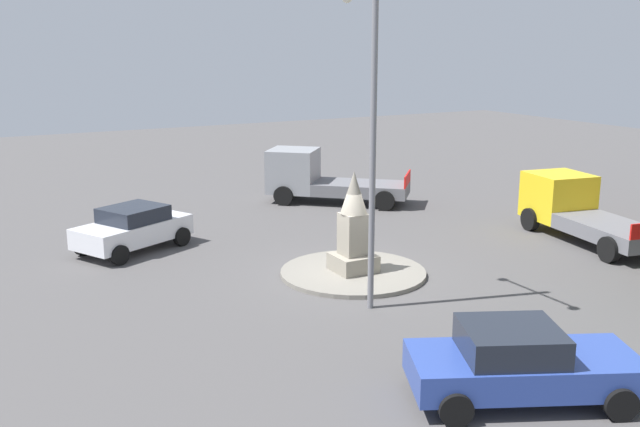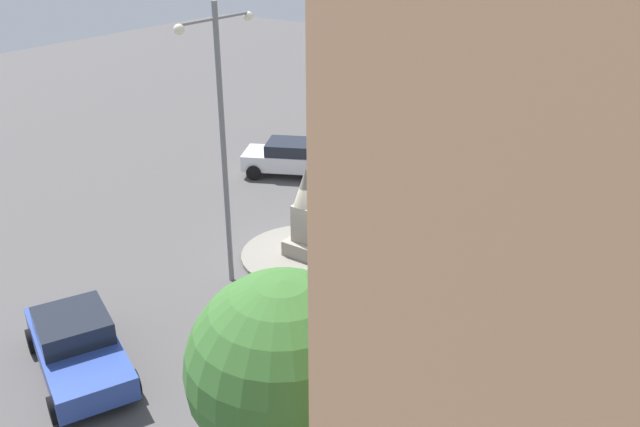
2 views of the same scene
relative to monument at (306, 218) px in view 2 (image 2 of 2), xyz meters
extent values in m
plane|color=#4F4C4C|center=(0.00, 0.00, -1.45)|extent=(80.00, 80.00, 0.00)
cylinder|color=gray|center=(0.00, 0.00, -1.38)|extent=(4.38, 4.38, 0.13)
cube|color=gray|center=(0.00, 0.00, -1.06)|extent=(1.19, 1.19, 0.51)
cube|color=gray|center=(0.00, 0.00, -0.18)|extent=(0.73, 0.73, 1.27)
cone|color=gray|center=(0.00, 0.00, 1.09)|extent=(0.80, 0.80, 1.26)
cylinder|color=slate|center=(-2.59, 1.03, 2.80)|extent=(0.16, 0.16, 8.49)
cylinder|color=slate|center=(-3.26, 1.03, 6.58)|extent=(1.34, 0.08, 0.08)
cylinder|color=slate|center=(-1.92, 1.03, 6.58)|extent=(1.34, 0.08, 0.08)
sphere|color=#F2EACC|center=(-3.93, 1.03, 6.48)|extent=(0.28, 0.28, 0.28)
sphere|color=#F2EACC|center=(-1.26, 1.03, 6.48)|extent=(0.28, 0.28, 0.28)
cube|color=#2D479E|center=(-8.21, 1.10, -0.82)|extent=(3.52, 4.77, 0.62)
cube|color=#1E232D|center=(-8.09, 1.35, -0.22)|extent=(2.31, 2.39, 0.57)
cylinder|color=black|center=(-8.03, -0.69, -1.13)|extent=(0.47, 0.67, 0.64)
cylinder|color=black|center=(-9.69, 0.08, -1.13)|extent=(0.47, 0.67, 0.64)
cylinder|color=black|center=(-6.73, 2.11, -1.13)|extent=(0.47, 0.67, 0.64)
cylinder|color=black|center=(-8.40, 2.88, -1.13)|extent=(0.47, 0.67, 0.64)
cube|color=silver|center=(5.76, 5.14, -0.79)|extent=(3.33, 4.25, 0.68)
cube|color=#1E232D|center=(5.79, 5.08, -0.20)|extent=(2.33, 2.44, 0.49)
cylinder|color=black|center=(4.35, 5.94, -1.13)|extent=(0.48, 0.67, 0.64)
cylinder|color=black|center=(5.97, 6.74, -1.13)|extent=(0.48, 0.67, 0.64)
cylinder|color=black|center=(5.55, 3.53, -1.13)|extent=(0.48, 0.67, 0.64)
cylinder|color=black|center=(7.17, 4.33, -1.13)|extent=(0.48, 0.67, 0.64)
cube|color=gray|center=(10.21, -3.07, -0.09)|extent=(2.85, 2.85, 1.87)
cube|color=slate|center=(8.20, -5.33, -0.77)|extent=(4.19, 4.36, 0.51)
cube|color=red|center=(6.88, -6.82, -0.26)|extent=(1.49, 1.34, 0.50)
cylinder|color=black|center=(9.56, -2.28, -1.03)|extent=(0.77, 0.81, 0.84)
cylinder|color=black|center=(11.07, -3.62, -1.03)|extent=(0.77, 0.81, 0.84)
cylinder|color=black|center=(6.67, -5.53, -1.03)|extent=(0.77, 0.81, 0.84)
cylinder|color=black|center=(8.18, -6.88, -1.03)|extent=(0.77, 0.81, 0.84)
cube|color=yellow|center=(1.01, -9.46, -0.18)|extent=(2.35, 2.32, 1.70)
cube|color=slate|center=(-1.89, -8.97, -0.77)|extent=(4.10, 2.62, 0.51)
cube|color=red|center=(-3.74, -8.65, -0.27)|extent=(0.38, 1.91, 0.50)
cylinder|color=black|center=(1.37, -8.50, -1.03)|extent=(0.87, 0.42, 0.84)
cylinder|color=black|center=(-2.79, -7.79, -1.03)|extent=(0.87, 0.42, 0.84)
cylinder|color=black|center=(-3.13, -9.78, -1.03)|extent=(0.87, 0.42, 0.84)
sphere|color=#386B2D|center=(-6.78, -8.22, 2.67)|extent=(4.78, 4.78, 4.78)
sphere|color=#386B2D|center=(-9.44, -6.45, 2.79)|extent=(3.11, 3.11, 3.11)
camera|label=1|loc=(-17.63, 10.71, 5.36)|focal=40.32mm
camera|label=2|loc=(-16.05, -11.73, 9.32)|focal=37.56mm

